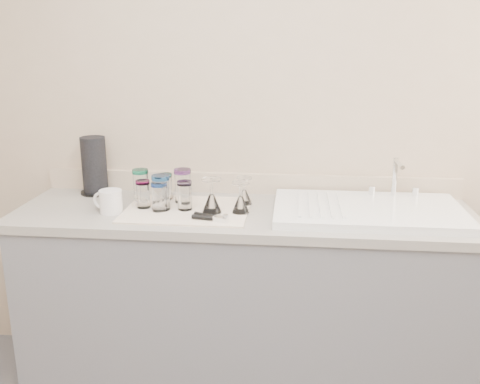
# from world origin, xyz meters

# --- Properties ---
(room_envelope) EXTENTS (3.54, 3.50, 2.52)m
(room_envelope) POSITION_xyz_m (0.00, 0.00, 1.56)
(room_envelope) COLOR #58585E
(room_envelope) RESTS_ON ground
(counter_unit) EXTENTS (2.06, 0.62, 0.90)m
(counter_unit) POSITION_xyz_m (0.00, 1.20, 0.45)
(counter_unit) COLOR slate
(counter_unit) RESTS_ON ground
(sink_unit) EXTENTS (0.82, 0.50, 0.22)m
(sink_unit) POSITION_xyz_m (0.55, 1.20, 0.92)
(sink_unit) COLOR white
(sink_unit) RESTS_ON counter_unit
(dish_towel) EXTENTS (0.55, 0.42, 0.01)m
(dish_towel) POSITION_xyz_m (-0.25, 1.17, 0.90)
(dish_towel) COLOR white
(dish_towel) RESTS_ON counter_unit
(tumbler_teal) EXTENTS (0.07, 0.07, 0.15)m
(tumbler_teal) POSITION_xyz_m (-0.50, 1.29, 0.98)
(tumbler_teal) COLOR white
(tumbler_teal) RESTS_ON dish_towel
(tumbler_cyan) EXTENTS (0.06, 0.06, 0.12)m
(tumbler_cyan) POSITION_xyz_m (-0.38, 1.31, 0.97)
(tumbler_cyan) COLOR white
(tumbler_cyan) RESTS_ON dish_towel
(tumbler_purple) EXTENTS (0.08, 0.08, 0.16)m
(tumbler_purple) POSITION_xyz_m (-0.29, 1.28, 0.99)
(tumbler_purple) COLOR white
(tumbler_purple) RESTS_ON dish_towel
(tumbler_magenta) EXTENTS (0.06, 0.06, 0.13)m
(tumbler_magenta) POSITION_xyz_m (-0.45, 1.17, 0.97)
(tumbler_magenta) COLOR white
(tumbler_magenta) RESTS_ON dish_towel
(tumbler_blue) EXTENTS (0.06, 0.06, 0.13)m
(tumbler_blue) POSITION_xyz_m (-0.37, 1.13, 0.97)
(tumbler_blue) COLOR white
(tumbler_blue) RESTS_ON dish_towel
(tumbler_lavender) EXTENTS (0.07, 0.07, 0.13)m
(tumbler_lavender) POSITION_xyz_m (-0.26, 1.16, 0.97)
(tumbler_lavender) COLOR white
(tumbler_lavender) RESTS_ON dish_towel
(tumbler_extra) EXTENTS (0.08, 0.08, 0.16)m
(tumbler_extra) POSITION_xyz_m (-0.36, 1.15, 0.99)
(tumbler_extra) COLOR white
(tumbler_extra) RESTS_ON dish_towel
(goblet_back_right) EXTENTS (0.07, 0.07, 0.13)m
(goblet_back_right) POSITION_xyz_m (-0.00, 1.27, 0.95)
(goblet_back_right) COLOR white
(goblet_back_right) RESTS_ON dish_towel
(goblet_front_left) EXTENTS (0.09, 0.09, 0.15)m
(goblet_front_left) POSITION_xyz_m (-0.13, 1.13, 0.96)
(goblet_front_left) COLOR white
(goblet_front_left) RESTS_ON dish_towel
(goblet_front_right) EXTENTS (0.08, 0.08, 0.14)m
(goblet_front_right) POSITION_xyz_m (-0.01, 1.15, 0.95)
(goblet_front_right) COLOR white
(goblet_front_right) RESTS_ON dish_towel
(can_opener) EXTENTS (0.16, 0.09, 0.02)m
(can_opener) POSITION_xyz_m (-0.12, 1.03, 0.92)
(can_opener) COLOR silver
(can_opener) RESTS_ON dish_towel
(white_mug) EXTENTS (0.15, 0.12, 0.10)m
(white_mug) POSITION_xyz_m (-0.58, 1.11, 0.95)
(white_mug) COLOR white
(white_mug) RESTS_ON counter_unit
(paper_towel_roll) EXTENTS (0.15, 0.15, 0.28)m
(paper_towel_roll) POSITION_xyz_m (-0.76, 1.40, 1.04)
(paper_towel_roll) COLOR black
(paper_towel_roll) RESTS_ON counter_unit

